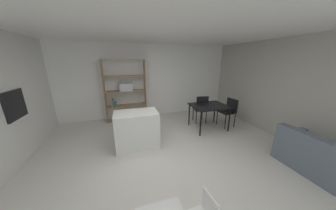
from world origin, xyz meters
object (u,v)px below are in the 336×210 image
Objects in this scene: built_in_oven at (15,105)px; kitchen_island at (137,130)px; dining_chair_window_side at (229,110)px; dining_chair_far at (201,107)px; open_bookshelf at (125,91)px; dining_table at (209,108)px.

built_in_oven is 0.60× the size of kitchen_island.
dining_chair_far is at bearing -126.00° from dining_chair_window_side.
open_bookshelf is (-0.18, 1.92, 0.63)m from kitchen_island.
open_bookshelf is at bearing 148.00° from dining_table.
built_in_oven reaches higher than dining_chair_far.
dining_chair_window_side is at bearing 0.67° from dining_table.
built_in_oven reaches higher than kitchen_island.
kitchen_island is at bearing -169.98° from dining_table.
dining_table is at bearing 100.35° from dining_chair_far.
kitchen_island is 1.14× the size of dining_chair_window_side.
dining_table is at bearing -32.00° from open_bookshelf.
dining_table is (2.43, -1.52, -0.39)m from open_bookshelf.
dining_chair_window_side is (3.19, -1.51, -0.53)m from open_bookshelf.
kitchen_island is at bearing 29.61° from dining_chair_far.
dining_chair_window_side is 0.89m from dining_chair_far.
dining_chair_far is at bearing -23.58° from open_bookshelf.
dining_chair_far reaches higher than kitchen_island.
kitchen_island reaches higher than dining_table.
kitchen_island is 2.03m from open_bookshelf.
built_in_oven reaches higher than dining_table.
built_in_oven is 2.49m from kitchen_island.
kitchen_island is (2.35, -0.20, -0.79)m from built_in_oven.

